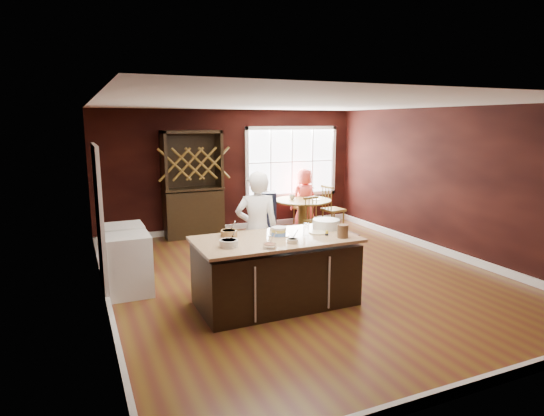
{
  "coord_description": "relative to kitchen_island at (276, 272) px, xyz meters",
  "views": [
    {
      "loc": [
        -3.27,
        -6.19,
        2.44
      ],
      "look_at": [
        -0.33,
        0.47,
        1.05
      ],
      "focal_mm": 30.0,
      "sensor_mm": 36.0,
      "label": 1
    }
  ],
  "objects": [
    {
      "name": "stoneware_crock",
      "position": [
        0.82,
        -0.35,
        0.57
      ],
      "size": [
        0.15,
        0.15,
        0.18
      ],
      "primitive_type": "cylinder",
      "color": "brown",
      "rests_on": "kitchen_island"
    },
    {
      "name": "layer_cake",
      "position": [
        0.09,
        0.09,
        0.54
      ],
      "size": [
        0.28,
        0.28,
        0.11
      ],
      "primitive_type": null,
      "color": "white",
      "rests_on": "kitchen_island"
    },
    {
      "name": "doorway",
      "position": [
        -2.1,
        1.46,
        0.59
      ],
      "size": [
        0.08,
        1.26,
        2.13
      ],
      "primitive_type": null,
      "color": "white",
      "rests_on": "room_shell"
    },
    {
      "name": "bowl_pink",
      "position": [
        -0.28,
        -0.43,
        0.51
      ],
      "size": [
        0.17,
        0.17,
        0.06
      ],
      "primitive_type": "cylinder",
      "color": "silver",
      "rests_on": "kitchen_island"
    },
    {
      "name": "toddler",
      "position": [
        1.43,
        3.74,
        0.37
      ],
      "size": [
        0.18,
        0.14,
        0.26
      ],
      "primitive_type": null,
      "color": "#8CA5BF",
      "rests_on": "high_chair"
    },
    {
      "name": "table_cup",
      "position": [
        1.98,
        3.52,
        0.36
      ],
      "size": [
        0.15,
        0.15,
        0.1
      ],
      "primitive_type": "imported",
      "rotation": [
        0.0,
        0.0,
        0.19
      ],
      "color": "silver",
      "rests_on": "dining_table"
    },
    {
      "name": "chair_east",
      "position": [
        2.95,
        3.35,
        0.08
      ],
      "size": [
        0.47,
        0.49,
        1.04
      ],
      "primitive_type": null,
      "rotation": [
        0.0,
        0.0,
        1.7
      ],
      "color": "brown",
      "rests_on": "ground"
    },
    {
      "name": "seated_woman",
      "position": [
        2.48,
        3.88,
        0.25
      ],
      "size": [
        0.74,
        0.55,
        1.37
      ],
      "primitive_type": "imported",
      "rotation": [
        0.0,
        0.0,
        3.32
      ],
      "color": "#F64841",
      "rests_on": "ground"
    },
    {
      "name": "bowl_yellow",
      "position": [
        -0.54,
        0.33,
        0.52
      ],
      "size": [
        0.22,
        0.22,
        0.08
      ],
      "primitive_type": "cylinder",
      "color": "#A47044",
      "rests_on": "kitchen_island"
    },
    {
      "name": "chair_south",
      "position": [
        2.1,
        2.66,
        0.02
      ],
      "size": [
        0.43,
        0.42,
        0.92
      ],
      "primitive_type": null,
      "rotation": [
        0.0,
        0.0,
        0.14
      ],
      "color": "brown",
      "rests_on": "ground"
    },
    {
      "name": "drinking_glass",
      "position": [
        0.44,
        -0.04,
        0.56
      ],
      "size": [
        0.08,
        0.08,
        0.17
      ],
      "primitive_type": "cylinder",
      "color": "silver",
      "rests_on": "kitchen_island"
    },
    {
      "name": "white_tub",
      "position": [
        0.89,
        0.19,
        0.55
      ],
      "size": [
        0.39,
        0.39,
        0.13
      ],
      "primitive_type": "cylinder",
      "color": "silver",
      "rests_on": "kitchen_island"
    },
    {
      "name": "kitchen_island",
      "position": [
        0.0,
        0.0,
        0.0
      ],
      "size": [
        2.15,
        1.13,
        0.92
      ],
      "color": "black",
      "rests_on": "ground"
    },
    {
      "name": "dinner_plate",
      "position": [
        0.64,
        -0.0,
        0.49
      ],
      "size": [
        0.24,
        0.24,
        0.02
      ],
      "primitive_type": "cylinder",
      "color": "beige",
      "rests_on": "kitchen_island"
    },
    {
      "name": "room_shell",
      "position": [
        0.87,
        0.86,
        0.91
      ],
      "size": [
        7.0,
        7.0,
        7.0
      ],
      "color": "#54271A",
      "rests_on": "ground"
    },
    {
      "name": "high_chair",
      "position": [
        1.46,
        3.69,
        0.04
      ],
      "size": [
        0.5,
        0.5,
        0.96
      ],
      "primitive_type": null,
      "rotation": [
        0.0,
        0.0,
        -0.35
      ],
      "color": "black",
      "rests_on": "ground"
    },
    {
      "name": "rug",
      "position": [
        2.18,
        3.39,
        -0.43
      ],
      "size": [
        2.11,
        1.68,
        0.01
      ],
      "primitive_type": "cube",
      "rotation": [
        0.0,
        0.0,
        0.07
      ],
      "color": "brown",
      "rests_on": "ground"
    },
    {
      "name": "chair_north",
      "position": [
        2.57,
        4.13,
        0.03
      ],
      "size": [
        0.52,
        0.51,
        0.93
      ],
      "primitive_type": null,
      "rotation": [
        0.0,
        0.0,
        3.65
      ],
      "color": "brown",
      "rests_on": "ground"
    },
    {
      "name": "dryer",
      "position": [
        -1.77,
        1.78,
        0.0
      ],
      "size": [
        0.61,
        0.59,
        0.89
      ],
      "primitive_type": "cube",
      "color": "silver",
      "rests_on": "ground"
    },
    {
      "name": "table_plate",
      "position": [
        2.43,
        3.25,
        0.32
      ],
      "size": [
        0.2,
        0.2,
        0.01
      ],
      "primitive_type": "cylinder",
      "color": "beige",
      "rests_on": "dining_table"
    },
    {
      "name": "hutch",
      "position": [
        -0.09,
        4.08,
        0.69
      ],
      "size": [
        1.23,
        0.51,
        2.26
      ],
      "primitive_type": "cube",
      "color": "#3F200F",
      "rests_on": "ground"
    },
    {
      "name": "toy_figurine",
      "position": [
        0.68,
        -0.17,
        0.52
      ],
      "size": [
        0.05,
        0.05,
        0.08
      ],
      "primitive_type": null,
      "color": "yellow",
      "rests_on": "kitchen_island"
    },
    {
      "name": "dining_table",
      "position": [
        2.18,
        3.39,
        0.1
      ],
      "size": [
        1.23,
        1.23,
        0.75
      ],
      "color": "brown",
      "rests_on": "ground"
    },
    {
      "name": "bowl_olive",
      "position": [
        0.09,
        -0.32,
        0.51
      ],
      "size": [
        0.15,
        0.15,
        0.06
      ],
      "primitive_type": "cylinder",
      "color": "beige",
      "rests_on": "kitchen_island"
    },
    {
      "name": "washer",
      "position": [
        -1.77,
        1.14,
        -0.0
      ],
      "size": [
        0.6,
        0.58,
        0.87
      ],
      "primitive_type": "cube",
      "color": "white",
      "rests_on": "ground"
    },
    {
      "name": "bowl_blue",
      "position": [
        -0.71,
        -0.16,
        0.53
      ],
      "size": [
        0.23,
        0.23,
        0.09
      ],
      "primitive_type": "cylinder",
      "color": "silver",
      "rests_on": "kitchen_island"
    },
    {
      "name": "window",
      "position": [
        2.37,
        4.33,
        1.06
      ],
      "size": [
        2.36,
        0.1,
        1.66
      ],
      "primitive_type": null,
      "color": "white",
      "rests_on": "room_shell"
    },
    {
      "name": "baker",
      "position": [
        0.01,
        0.7,
        0.43
      ],
      "size": [
        0.73,
        0.58,
        1.74
      ],
      "primitive_type": "imported",
      "rotation": [
        0.0,
        0.0,
        2.85
      ],
      "color": "white",
      "rests_on": "ground"
    }
  ]
}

